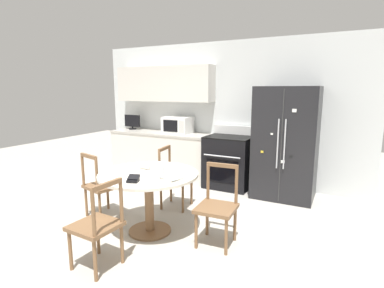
{
  "coord_description": "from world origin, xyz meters",
  "views": [
    {
      "loc": [
        2.07,
        -2.67,
        1.74
      ],
      "look_at": [
        0.11,
        1.15,
        0.95
      ],
      "focal_mm": 28.0,
      "sensor_mm": 36.0,
      "label": 1
    }
  ],
  "objects_px": {
    "oven_range": "(229,161)",
    "dining_chair_near": "(97,226)",
    "wallet": "(133,179)",
    "dining_chair_left": "(101,186)",
    "countertop_tv": "(132,122)",
    "refrigerator": "(286,143)",
    "dining_chair_right": "(217,207)",
    "microwave": "(178,125)",
    "dining_chair_far": "(175,179)",
    "candle_glass": "(161,170)"
  },
  "relations": [
    {
      "from": "countertop_tv",
      "to": "wallet",
      "type": "relative_size",
      "value": 2.29
    },
    {
      "from": "oven_range",
      "to": "dining_chair_right",
      "type": "height_order",
      "value": "oven_range"
    },
    {
      "from": "dining_chair_far",
      "to": "countertop_tv",
      "type": "bearing_deg",
      "value": -132.99
    },
    {
      "from": "oven_range",
      "to": "countertop_tv",
      "type": "distance_m",
      "value": 2.28
    },
    {
      "from": "oven_range",
      "to": "dining_chair_near",
      "type": "xyz_separation_m",
      "value": [
        -0.25,
        -2.95,
        -0.03
      ]
    },
    {
      "from": "countertop_tv",
      "to": "dining_chair_right",
      "type": "distance_m",
      "value": 3.54
    },
    {
      "from": "microwave",
      "to": "dining_chair_left",
      "type": "height_order",
      "value": "microwave"
    },
    {
      "from": "oven_range",
      "to": "candle_glass",
      "type": "relative_size",
      "value": 11.59
    },
    {
      "from": "oven_range",
      "to": "dining_chair_left",
      "type": "bearing_deg",
      "value": -118.5
    },
    {
      "from": "refrigerator",
      "to": "oven_range",
      "type": "bearing_deg",
      "value": 176.74
    },
    {
      "from": "oven_range",
      "to": "dining_chair_right",
      "type": "bearing_deg",
      "value": -73.23
    },
    {
      "from": "dining_chair_right",
      "to": "candle_glass",
      "type": "distance_m",
      "value": 0.79
    },
    {
      "from": "microwave",
      "to": "dining_chair_right",
      "type": "xyz_separation_m",
      "value": [
        1.68,
        -2.04,
        -0.62
      ]
    },
    {
      "from": "refrigerator",
      "to": "dining_chair_left",
      "type": "distance_m",
      "value": 2.89
    },
    {
      "from": "oven_range",
      "to": "dining_chair_right",
      "type": "distance_m",
      "value": 2.07
    },
    {
      "from": "dining_chair_left",
      "to": "candle_glass",
      "type": "relative_size",
      "value": 9.68
    },
    {
      "from": "dining_chair_near",
      "to": "candle_glass",
      "type": "bearing_deg",
      "value": -6.15
    },
    {
      "from": "microwave",
      "to": "wallet",
      "type": "distance_m",
      "value": 2.69
    },
    {
      "from": "dining_chair_right",
      "to": "wallet",
      "type": "xyz_separation_m",
      "value": [
        -0.79,
        -0.48,
        0.35
      ]
    },
    {
      "from": "dining_chair_far",
      "to": "dining_chair_right",
      "type": "bearing_deg",
      "value": 47.19
    },
    {
      "from": "countertop_tv",
      "to": "dining_chair_far",
      "type": "distance_m",
      "value": 2.35
    },
    {
      "from": "wallet",
      "to": "dining_chair_near",
      "type": "bearing_deg",
      "value": -97.41
    },
    {
      "from": "wallet",
      "to": "dining_chair_far",
      "type": "bearing_deg",
      "value": 99.12
    },
    {
      "from": "wallet",
      "to": "refrigerator",
      "type": "bearing_deg",
      "value": 64.09
    },
    {
      "from": "microwave",
      "to": "dining_chair_left",
      "type": "bearing_deg",
      "value": -90.32
    },
    {
      "from": "dining_chair_near",
      "to": "dining_chair_right",
      "type": "relative_size",
      "value": 1.0
    },
    {
      "from": "oven_range",
      "to": "dining_chair_far",
      "type": "xyz_separation_m",
      "value": [
        -0.38,
        -1.26,
        -0.03
      ]
    },
    {
      "from": "dining_chair_left",
      "to": "wallet",
      "type": "relative_size",
      "value": 5.66
    },
    {
      "from": "wallet",
      "to": "dining_chair_left",
      "type": "bearing_deg",
      "value": 154.15
    },
    {
      "from": "dining_chair_right",
      "to": "dining_chair_left",
      "type": "height_order",
      "value": "same"
    },
    {
      "from": "microwave",
      "to": "countertop_tv",
      "type": "relative_size",
      "value": 1.46
    },
    {
      "from": "countertop_tv",
      "to": "dining_chair_far",
      "type": "relative_size",
      "value": 0.4
    },
    {
      "from": "dining_chair_far",
      "to": "candle_glass",
      "type": "height_order",
      "value": "dining_chair_far"
    },
    {
      "from": "refrigerator",
      "to": "dining_chair_left",
      "type": "relative_size",
      "value": 1.98
    },
    {
      "from": "refrigerator",
      "to": "microwave",
      "type": "distance_m",
      "value": 2.07
    },
    {
      "from": "refrigerator",
      "to": "countertop_tv",
      "type": "relative_size",
      "value": 4.89
    },
    {
      "from": "refrigerator",
      "to": "countertop_tv",
      "type": "height_order",
      "value": "refrigerator"
    },
    {
      "from": "refrigerator",
      "to": "dining_chair_far",
      "type": "bearing_deg",
      "value": -138.49
    },
    {
      "from": "refrigerator",
      "to": "countertop_tv",
      "type": "distance_m",
      "value": 3.19
    },
    {
      "from": "countertop_tv",
      "to": "dining_chair_left",
      "type": "bearing_deg",
      "value": -62.3
    },
    {
      "from": "countertop_tv",
      "to": "dining_chair_far",
      "type": "height_order",
      "value": "countertop_tv"
    },
    {
      "from": "dining_chair_near",
      "to": "wallet",
      "type": "distance_m",
      "value": 0.6
    },
    {
      "from": "countertop_tv",
      "to": "dining_chair_near",
      "type": "relative_size",
      "value": 0.4
    },
    {
      "from": "dining_chair_right",
      "to": "wallet",
      "type": "height_order",
      "value": "dining_chair_right"
    },
    {
      "from": "dining_chair_left",
      "to": "wallet",
      "type": "height_order",
      "value": "dining_chair_left"
    },
    {
      "from": "dining_chair_far",
      "to": "wallet",
      "type": "bearing_deg",
      "value": 2.61
    },
    {
      "from": "refrigerator",
      "to": "wallet",
      "type": "relative_size",
      "value": 11.2
    },
    {
      "from": "dining_chair_near",
      "to": "dining_chair_left",
      "type": "relative_size",
      "value": 1.0
    },
    {
      "from": "refrigerator",
      "to": "dining_chair_far",
      "type": "relative_size",
      "value": 1.98
    },
    {
      "from": "dining_chair_right",
      "to": "dining_chair_left",
      "type": "xyz_separation_m",
      "value": [
        -1.69,
        -0.04,
        0.0
      ]
    }
  ]
}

